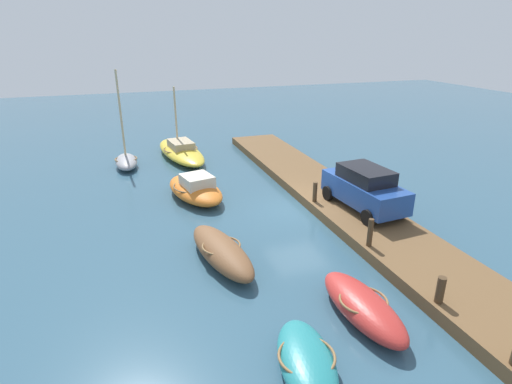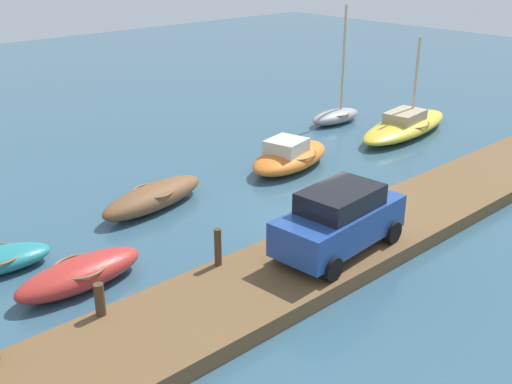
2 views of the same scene
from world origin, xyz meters
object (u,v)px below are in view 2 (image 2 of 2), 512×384
motorboat_orange (290,156)px  mooring_post_mid_east (218,247)px  rowboat_red (80,274)px  sailboat_yellow (405,125)px  parked_car (339,219)px  mooring_post_east (327,205)px  rowboat_brown (153,197)px  rowboat_grey (336,115)px  mooring_post_mid_west (100,299)px

motorboat_orange → mooring_post_mid_east: bearing=-160.1°
rowboat_red → sailboat_yellow: bearing=5.0°
sailboat_yellow → mooring_post_mid_east: bearing=-171.2°
parked_car → mooring_post_east: bearing=45.1°
sailboat_yellow → rowboat_red: bearing=179.5°
mooring_post_mid_east → sailboat_yellow: bearing=16.5°
rowboat_brown → sailboat_yellow: bearing=-13.1°
rowboat_red → mooring_post_mid_east: bearing=-37.9°
rowboat_grey → sailboat_yellow: size_ratio=0.81×
parked_car → rowboat_red: bearing=143.2°
rowboat_grey → mooring_post_east: size_ratio=6.14×
rowboat_brown → parked_car: parked_car is taller
rowboat_red → mooring_post_mid_west: 2.20m
motorboat_orange → rowboat_grey: (6.15, 2.93, -0.08)m
rowboat_brown → mooring_post_east: (2.97, -5.05, 0.47)m
mooring_post_east → mooring_post_mid_east: bearing=180.0°
rowboat_grey → parked_car: rowboat_grey is taller
motorboat_orange → parked_car: parked_car is taller
sailboat_yellow → mooring_post_east: (-10.24, -4.30, 0.45)m
rowboat_red → mooring_post_east: 7.51m
rowboat_brown → rowboat_red: bearing=-154.8°
motorboat_orange → rowboat_red: bearing=-178.1°
motorboat_orange → mooring_post_east: bearing=-136.4°
rowboat_brown → sailboat_yellow: sailboat_yellow is taller
rowboat_brown → mooring_post_east: bearing=-69.4°
mooring_post_mid_east → motorboat_orange: bearing=32.4°
rowboat_brown → mooring_post_mid_east: bearing=-114.6°
sailboat_yellow → parked_car: sailboat_yellow is taller
motorboat_orange → mooring_post_mid_east: 8.88m
mooring_post_mid_west → rowboat_brown: bearing=46.5°
rowboat_brown → mooring_post_mid_west: size_ratio=5.50×
mooring_post_mid_east → parked_car: parked_car is taller
parked_car → mooring_post_mid_west: bearing=161.4°
rowboat_brown → mooring_post_mid_east: mooring_post_mid_east is taller
sailboat_yellow → mooring_post_mid_west: (-18.00, -4.30, 0.39)m
motorboat_orange → mooring_post_east: 5.74m
rowboat_red → mooring_post_mid_east: 3.62m
motorboat_orange → sailboat_yellow: (7.05, -0.45, -0.05)m
rowboat_brown → rowboat_red: rowboat_brown is taller
rowboat_grey → sailboat_yellow: rowboat_grey is taller
rowboat_brown → parked_car: (1.61, -6.65, 0.96)m
mooring_post_mid_west → rowboat_red: bearing=75.0°
rowboat_red → mooring_post_mid_west: bearing=-107.2°
motorboat_orange → mooring_post_mid_east: (-7.49, -4.75, 0.46)m
rowboat_grey → mooring_post_mid_west: 18.75m
rowboat_red → parked_car: parked_car is taller
rowboat_grey → sailboat_yellow: bearing=-74.4°
parked_car → sailboat_yellow: bearing=22.4°
motorboat_orange → sailboat_yellow: 7.07m
mooring_post_mid_east → mooring_post_east: (4.30, 0.00, -0.06)m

